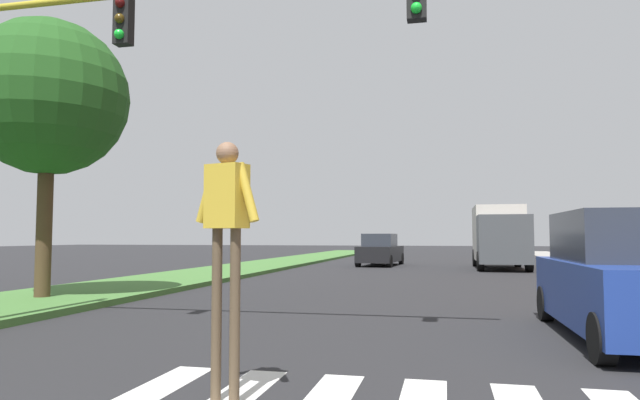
% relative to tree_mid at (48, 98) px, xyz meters
% --- Properties ---
extents(ground_plane, '(140.00, 140.00, 0.00)m').
position_rel_tree_mid_xyz_m(ground_plane, '(8.67, 16.67, -4.92)').
color(ground_plane, '#262628').
extents(median_strip, '(3.83, 64.00, 0.15)m').
position_rel_tree_mid_xyz_m(median_strip, '(0.04, 14.67, -4.84)').
color(median_strip, '#477A38').
rests_on(median_strip, ground_plane).
extents(tree_mid, '(3.77, 3.77, 6.68)m').
position_rel_tree_mid_xyz_m(tree_mid, '(0.00, 0.00, 0.00)').
color(tree_mid, '#4C3823').
rests_on(tree_mid, median_strip).
extents(traffic_light_gantry, '(8.72, 0.30, 6.00)m').
position_rel_tree_mid_xyz_m(traffic_light_gantry, '(4.20, -3.56, -0.57)').
color(traffic_light_gantry, gold).
rests_on(traffic_light_gantry, median_strip).
extents(pedestrian_performer, '(0.74, 0.34, 2.49)m').
position_rel_tree_mid_xyz_m(pedestrian_performer, '(7.29, -6.53, -3.26)').
color(pedestrian_performer, brown).
rests_on(pedestrian_performer, ground_plane).
extents(suv_crossing, '(2.01, 4.62, 1.97)m').
position_rel_tree_mid_xyz_m(suv_crossing, '(12.05, -2.13, -3.99)').
color(suv_crossing, navy).
rests_on(suv_crossing, ground_plane).
extents(sedan_midblock, '(2.23, 4.62, 1.73)m').
position_rel_tree_mid_xyz_m(sedan_midblock, '(5.86, 18.93, -4.12)').
color(sedan_midblock, black).
rests_on(sedan_midblock, ground_plane).
extents(truck_box_delivery, '(2.40, 6.20, 3.10)m').
position_rel_tree_mid_xyz_m(truck_box_delivery, '(11.92, 17.25, -3.28)').
color(truck_box_delivery, '#474C51').
rests_on(truck_box_delivery, ground_plane).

